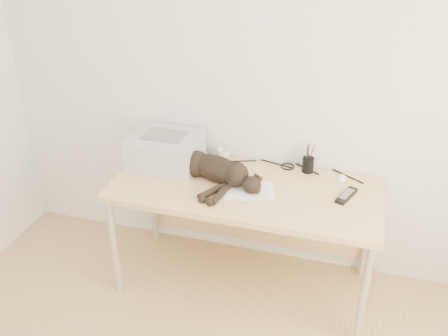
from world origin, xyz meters
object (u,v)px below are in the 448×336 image
(mouse, at_px, (342,177))
(mug, at_px, (224,155))
(desk, at_px, (248,198))
(printer, at_px, (166,149))
(cat, at_px, (214,170))
(pen_cup, at_px, (308,164))

(mouse, bearing_deg, mug, 175.62)
(mug, xyz_separation_m, mouse, (0.76, -0.03, -0.03))
(desk, relative_size, mug, 17.98)
(desk, relative_size, printer, 3.69)
(cat, relative_size, mug, 7.80)
(desk, relative_size, pen_cup, 8.78)
(printer, distance_m, cat, 0.38)
(mug, bearing_deg, printer, -158.86)
(printer, bearing_deg, mouse, 5.57)
(cat, bearing_deg, mouse, 34.96)
(desk, xyz_separation_m, mug, (-0.22, 0.19, 0.17))
(pen_cup, distance_m, mouse, 0.22)
(pen_cup, bearing_deg, mouse, -9.35)
(printer, xyz_separation_m, mug, (0.35, 0.13, -0.06))
(desk, bearing_deg, printer, 173.87)
(cat, bearing_deg, mug, 111.45)
(desk, distance_m, mouse, 0.59)
(printer, xyz_separation_m, pen_cup, (0.89, 0.14, -0.05))
(mouse, bearing_deg, cat, -165.54)
(pen_cup, xyz_separation_m, mouse, (0.22, -0.04, -0.03))
(pen_cup, height_order, mouse, pen_cup)
(cat, height_order, mouse, cat)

